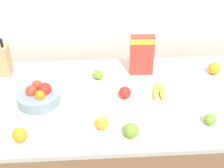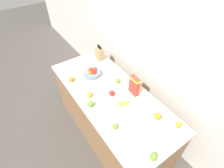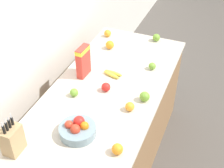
{
  "view_description": "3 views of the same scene",
  "coord_description": "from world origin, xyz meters",
  "px_view_note": "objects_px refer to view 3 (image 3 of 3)",
  "views": [
    {
      "loc": [
        -0.14,
        -1.49,
        2.09
      ],
      "look_at": [
        -0.05,
        -0.03,
        1.04
      ],
      "focal_mm": 50.0,
      "sensor_mm": 36.0,
      "label": 1
    },
    {
      "loc": [
        1.36,
        -0.92,
        2.65
      ],
      "look_at": [
        -0.03,
        0.05,
        1.05
      ],
      "focal_mm": 28.0,
      "sensor_mm": 36.0,
      "label": 2
    },
    {
      "loc": [
        -1.79,
        -0.8,
        2.54
      ],
      "look_at": [
        0.04,
        -0.05,
        0.99
      ],
      "focal_mm": 50.0,
      "sensor_mm": 36.0,
      "label": 3
    }
  ],
  "objects_px": {
    "banana_bunch": "(112,74)",
    "orange_mid_left": "(108,33)",
    "apple_rightmost": "(156,38)",
    "apple_near_bananas": "(145,97)",
    "apple_leftmost": "(152,66)",
    "knife_block": "(12,139)",
    "cereal_box": "(83,60)",
    "orange_mid_right": "(117,149)",
    "apple_middle": "(74,92)",
    "orange_back_center": "(110,45)",
    "orange_by_cereal": "(130,107)",
    "apple_rear": "(106,87)",
    "fruit_bowl": "(78,129)"
  },
  "relations": [
    {
      "from": "banana_bunch",
      "to": "orange_mid_left",
      "type": "bearing_deg",
      "value": 26.36
    },
    {
      "from": "apple_rightmost",
      "to": "banana_bunch",
      "type": "bearing_deg",
      "value": 165.4
    },
    {
      "from": "apple_near_bananas",
      "to": "orange_mid_left",
      "type": "xyz_separation_m",
      "value": [
        0.84,
        0.67,
        -0.0
      ]
    },
    {
      "from": "apple_leftmost",
      "to": "apple_near_bananas",
      "type": "relative_size",
      "value": 0.8
    },
    {
      "from": "knife_block",
      "to": "cereal_box",
      "type": "height_order",
      "value": "knife_block"
    },
    {
      "from": "orange_mid_right",
      "to": "apple_leftmost",
      "type": "bearing_deg",
      "value": 3.53
    },
    {
      "from": "cereal_box",
      "to": "orange_mid_right",
      "type": "relative_size",
      "value": 3.6
    },
    {
      "from": "orange_mid_left",
      "to": "apple_middle",
      "type": "bearing_deg",
      "value": -172.64
    },
    {
      "from": "orange_back_center",
      "to": "orange_by_cereal",
      "type": "relative_size",
      "value": 1.15
    },
    {
      "from": "apple_rear",
      "to": "orange_mid_right",
      "type": "height_order",
      "value": "orange_mid_right"
    },
    {
      "from": "knife_block",
      "to": "banana_bunch",
      "type": "bearing_deg",
      "value": -15.36
    },
    {
      "from": "banana_bunch",
      "to": "apple_rightmost",
      "type": "relative_size",
      "value": 2.34
    },
    {
      "from": "cereal_box",
      "to": "apple_rear",
      "type": "distance_m",
      "value": 0.32
    },
    {
      "from": "banana_bunch",
      "to": "apple_near_bananas",
      "type": "height_order",
      "value": "apple_near_bananas"
    },
    {
      "from": "apple_leftmost",
      "to": "apple_middle",
      "type": "height_order",
      "value": "apple_middle"
    },
    {
      "from": "knife_block",
      "to": "apple_rightmost",
      "type": "distance_m",
      "value": 1.81
    },
    {
      "from": "apple_near_bananas",
      "to": "orange_back_center",
      "type": "distance_m",
      "value": 0.83
    },
    {
      "from": "apple_leftmost",
      "to": "orange_mid_left",
      "type": "xyz_separation_m",
      "value": [
        0.4,
        0.6,
        0.0
      ]
    },
    {
      "from": "orange_mid_left",
      "to": "apple_near_bananas",
      "type": "bearing_deg",
      "value": -141.37
    },
    {
      "from": "fruit_bowl",
      "to": "apple_middle",
      "type": "height_order",
      "value": "fruit_bowl"
    },
    {
      "from": "apple_rear",
      "to": "orange_by_cereal",
      "type": "height_order",
      "value": "apple_rear"
    },
    {
      "from": "apple_rear",
      "to": "cereal_box",
      "type": "bearing_deg",
      "value": 63.5
    },
    {
      "from": "apple_leftmost",
      "to": "apple_rightmost",
      "type": "xyz_separation_m",
      "value": [
        0.5,
        0.11,
        0.01
      ]
    },
    {
      "from": "knife_block",
      "to": "fruit_bowl",
      "type": "height_order",
      "value": "knife_block"
    },
    {
      "from": "cereal_box",
      "to": "apple_leftmost",
      "type": "height_order",
      "value": "cereal_box"
    },
    {
      "from": "apple_rear",
      "to": "apple_near_bananas",
      "type": "relative_size",
      "value": 0.91
    },
    {
      "from": "apple_leftmost",
      "to": "orange_by_cereal",
      "type": "xyz_separation_m",
      "value": [
        -0.59,
        0.0,
        0.0
      ]
    },
    {
      "from": "apple_near_bananas",
      "to": "orange_back_center",
      "type": "bearing_deg",
      "value": 41.78
    },
    {
      "from": "apple_middle",
      "to": "fruit_bowl",
      "type": "bearing_deg",
      "value": -148.81
    },
    {
      "from": "fruit_bowl",
      "to": "apple_middle",
      "type": "bearing_deg",
      "value": 31.19
    },
    {
      "from": "apple_middle",
      "to": "orange_mid_left",
      "type": "distance_m",
      "value": 1.0
    },
    {
      "from": "orange_back_center",
      "to": "orange_mid_left",
      "type": "distance_m",
      "value": 0.24
    },
    {
      "from": "apple_near_bananas",
      "to": "orange_by_cereal",
      "type": "relative_size",
      "value": 1.13
    },
    {
      "from": "orange_mid_left",
      "to": "apple_rear",
      "type": "bearing_deg",
      "value": -157.81
    },
    {
      "from": "fruit_bowl",
      "to": "apple_middle",
      "type": "distance_m",
      "value": 0.42
    },
    {
      "from": "apple_leftmost",
      "to": "apple_rightmost",
      "type": "height_order",
      "value": "apple_rightmost"
    },
    {
      "from": "apple_leftmost",
      "to": "orange_back_center",
      "type": "bearing_deg",
      "value": 69.37
    },
    {
      "from": "orange_by_cereal",
      "to": "apple_leftmost",
      "type": "bearing_deg",
      "value": -0.24
    },
    {
      "from": "banana_bunch",
      "to": "apple_rightmost",
      "type": "height_order",
      "value": "apple_rightmost"
    },
    {
      "from": "apple_rear",
      "to": "apple_middle",
      "type": "bearing_deg",
      "value": 126.29
    },
    {
      "from": "apple_rear",
      "to": "apple_leftmost",
      "type": "relative_size",
      "value": 1.14
    },
    {
      "from": "fruit_bowl",
      "to": "orange_mid_right",
      "type": "bearing_deg",
      "value": -99.91
    },
    {
      "from": "cereal_box",
      "to": "fruit_bowl",
      "type": "distance_m",
      "value": 0.71
    },
    {
      "from": "apple_leftmost",
      "to": "orange_by_cereal",
      "type": "distance_m",
      "value": 0.59
    },
    {
      "from": "apple_rightmost",
      "to": "orange_mid_left",
      "type": "xyz_separation_m",
      "value": [
        -0.1,
        0.5,
        -0.0
      ]
    },
    {
      "from": "apple_rightmost",
      "to": "orange_by_cereal",
      "type": "height_order",
      "value": "apple_rightmost"
    },
    {
      "from": "orange_mid_right",
      "to": "knife_block",
      "type": "bearing_deg",
      "value": 110.32
    },
    {
      "from": "banana_bunch",
      "to": "knife_block",
      "type": "bearing_deg",
      "value": 164.64
    },
    {
      "from": "apple_leftmost",
      "to": "apple_middle",
      "type": "bearing_deg",
      "value": 141.56
    },
    {
      "from": "cereal_box",
      "to": "apple_near_bananas",
      "type": "relative_size",
      "value": 3.37
    }
  ]
}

